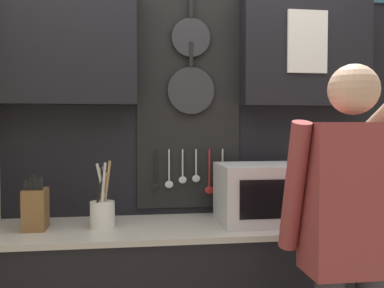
# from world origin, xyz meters

# --- Properties ---
(back_wall_unit) EXTENTS (2.74, 0.22, 2.54)m
(back_wall_unit) POSITION_xyz_m (0.00, 0.26, 1.52)
(back_wall_unit) COLOR black
(back_wall_unit) RESTS_ON ground_plane
(microwave) EXTENTS (0.53, 0.39, 0.32)m
(microwave) POSITION_xyz_m (0.39, -0.01, 1.05)
(microwave) COLOR silver
(microwave) RESTS_ON base_cabinet_counter
(knife_block) EXTENTS (0.11, 0.15, 0.29)m
(knife_block) POSITION_xyz_m (-0.83, -0.01, 1.00)
(knife_block) COLOR brown
(knife_block) RESTS_ON base_cabinet_counter
(utensil_crock) EXTENTS (0.13, 0.13, 0.35)m
(utensil_crock) POSITION_xyz_m (-0.50, -0.01, 0.98)
(utensil_crock) COLOR white
(utensil_crock) RESTS_ON base_cabinet_counter
(person) EXTENTS (0.54, 0.61, 1.67)m
(person) POSITION_xyz_m (0.54, -0.62, 0.99)
(person) COLOR #383842
(person) RESTS_ON ground_plane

